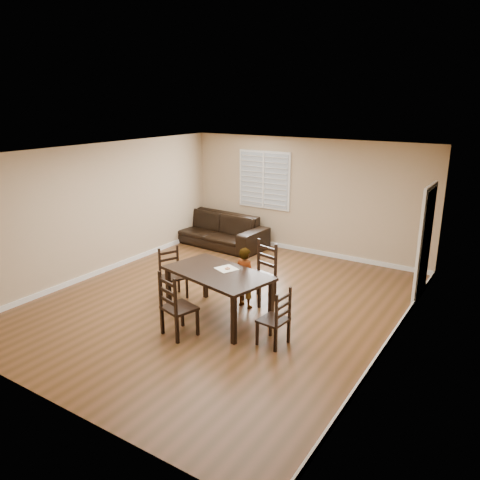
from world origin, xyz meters
name	(u,v)px	position (x,y,z in m)	size (l,w,h in m)	color
ground	(221,302)	(0.00, 0.00, 0.00)	(7.00, 7.00, 0.00)	brown
room	(227,203)	(0.04, 0.18, 1.81)	(6.04, 7.04, 2.72)	tan
dining_table	(218,277)	(0.32, -0.53, 0.74)	(1.94, 1.35, 0.83)	black
chair_near	(264,273)	(0.57, 0.57, 0.50)	(0.59, 0.57, 1.09)	black
chair_far	(172,309)	(0.11, -1.45, 0.48)	(0.57, 0.55, 1.05)	black
chair_left	(171,274)	(-0.97, -0.23, 0.42)	(0.53, 0.54, 0.94)	black
chair_right	(279,321)	(1.62, -0.81, 0.41)	(0.42, 0.44, 0.90)	black
child	(245,278)	(0.46, 0.09, 0.55)	(0.40, 0.26, 1.10)	gray
napkin	(227,269)	(0.36, -0.34, 0.83)	(0.31, 0.31, 0.00)	beige
donut	(227,268)	(0.38, -0.35, 0.85)	(0.09, 0.09, 0.03)	#BC7643
sofa	(215,229)	(-2.14, 2.84, 0.39)	(2.66, 1.04, 0.78)	black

